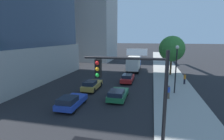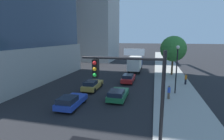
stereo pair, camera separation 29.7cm
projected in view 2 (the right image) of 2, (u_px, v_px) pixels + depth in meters
The scene contains 12 objects.
sidewalk at pixel (174, 87), 25.78m from camera, with size 5.49×120.00×0.15m, color #9E9B93.
construction_building at pixel (90, 2), 54.39m from camera, with size 16.57×27.85×42.73m.
traffic_light_pole at pixel (134, 86), 9.69m from camera, with size 4.63×0.48×6.46m.
street_lamp at pixel (177, 63), 21.81m from camera, with size 0.44×0.44×6.06m.
street_tree at pixel (173, 49), 32.59m from camera, with size 4.74×4.74×7.29m.
car_blue at pixel (71, 101), 18.13m from camera, with size 1.91×4.15×1.37m.
car_gold at pixel (92, 85), 24.29m from camera, with size 1.75×4.49×1.42m.
car_green at pixel (118, 94), 20.48m from camera, with size 1.93×4.29×1.32m.
car_red at pixel (128, 78), 28.41m from camera, with size 1.77×4.66×1.36m.
box_truck at pixel (135, 63), 37.35m from camera, with size 2.45×7.57×3.13m.
pedestrian_orange_shirt at pixel (186, 79), 26.57m from camera, with size 0.34×0.34×1.63m.
pedestrian_blue_shirt at pixel (169, 92), 20.32m from camera, with size 0.34×0.34×1.57m.
Camera 2 is at (5.66, -6.32, 7.22)m, focal length 28.29 mm.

